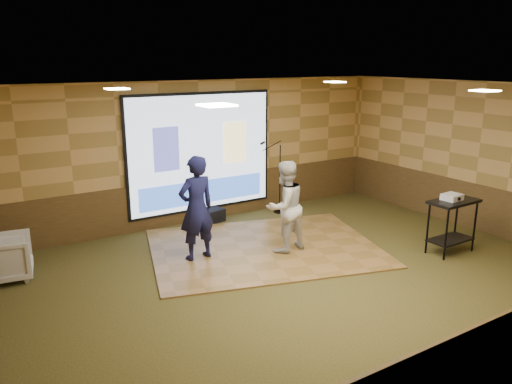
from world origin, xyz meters
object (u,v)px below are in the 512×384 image
player_right (285,207)px  projector (452,197)px  dance_floor (264,247)px  duffel_bag (213,215)px  banquet_chair (6,258)px  projector_screen (202,154)px  mic_stand (278,192)px  player_left (196,208)px  av_table (452,216)px

player_right → projector: size_ratio=5.07×
dance_floor → player_right: bearing=-56.7°
dance_floor → duffel_bag: bearing=92.3°
dance_floor → projector: 3.49m
duffel_bag → banquet_chair: bearing=-168.6°
dance_floor → player_right: size_ratio=2.47×
dance_floor → banquet_chair: banquet_chair is taller
projector_screen → mic_stand: (1.69, -0.41, -0.98)m
player_left → projector: size_ratio=5.58×
projector → mic_stand: mic_stand is taller
projector_screen → mic_stand: projector_screen is taller
duffel_bag → mic_stand: bearing=-6.9°
player_right → duffel_bag: bearing=-89.8°
projector → duffel_bag: size_ratio=0.73×
mic_stand → projector_screen: bearing=-175.2°
player_left → duffel_bag: 2.26m
dance_floor → av_table: size_ratio=4.16×
dance_floor → projector: (2.73, -1.92, 1.03)m
projector → duffel_bag: (-2.81, 3.82, -0.90)m
mic_stand → projector: bearing=-52.4°
player_right → dance_floor: bearing=-64.0°
av_table → projector: size_ratio=3.01×
banquet_chair → player_left: bearing=-98.2°
dance_floor → banquet_chair: bearing=165.8°
dance_floor → duffel_bag: size_ratio=9.10×
player_left → mic_stand: (2.76, 1.54, -0.45)m
player_left → player_right: size_ratio=1.10×
mic_stand → banquet_chair: size_ratio=2.16×
av_table → player_left: bearing=152.3°
projector → player_right: bearing=144.2°
player_left → projector: player_left is taller
projector_screen → av_table: bearing=-53.9°
projector → banquet_chair: size_ratio=0.42×
dance_floor → player_left: 1.59m
player_left → mic_stand: bearing=-155.9°
dance_floor → banquet_chair: size_ratio=5.24×
projector_screen → dance_floor: 2.58m
projector → banquet_chair: 7.59m
dance_floor → mic_stand: mic_stand is taller
projector_screen → av_table: 5.10m
dance_floor → av_table: (2.76, -1.95, 0.68)m
av_table → duffel_bag: size_ratio=2.19×
player_left → banquet_chair: bearing=-22.2°
mic_stand → banquet_chair: bearing=-155.0°
mic_stand → duffel_bag: 1.60m
player_left → banquet_chair: (-2.93, 0.90, -0.59)m
dance_floor → banquet_chair: 4.36m
av_table → mic_stand: bearing=109.3°
player_left → player_right: player_left is taller
projector_screen → projector: bearing=-53.9°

